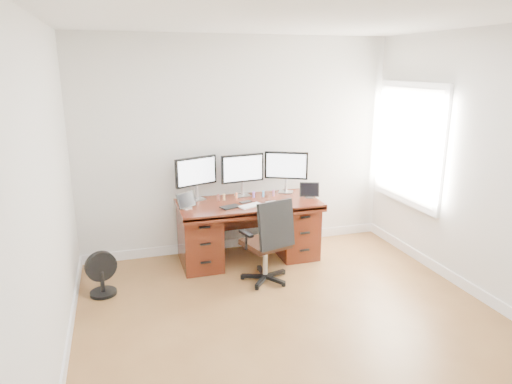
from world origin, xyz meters
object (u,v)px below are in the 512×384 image
object	(u,v)px
floor_fan	(102,274)
keyboard	(251,206)
monitor_center	(243,170)
desk	(248,228)
office_chair	(268,255)

from	to	relation	value
floor_fan	keyboard	xyz separation A→B (m)	(1.70, 0.23, 0.53)
floor_fan	monitor_center	world-z (taller)	monitor_center
desk	floor_fan	world-z (taller)	desk
keyboard	office_chair	bearing A→B (deg)	-105.54
floor_fan	office_chair	bearing A→B (deg)	-24.28
desk	floor_fan	bearing A→B (deg)	-165.35
floor_fan	keyboard	size ratio (longest dim) A/B	1.68
office_chair	keyboard	bearing A→B (deg)	81.24
keyboard	floor_fan	bearing A→B (deg)	165.36
monitor_center	keyboard	xyz separation A→B (m)	(-0.03, -0.45, -0.33)
office_chair	monitor_center	distance (m)	1.19
keyboard	monitor_center	bearing A→B (deg)	63.80
office_chair	floor_fan	bearing A→B (deg)	156.94
monitor_center	office_chair	bearing A→B (deg)	-94.24
office_chair	floor_fan	world-z (taller)	office_chair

